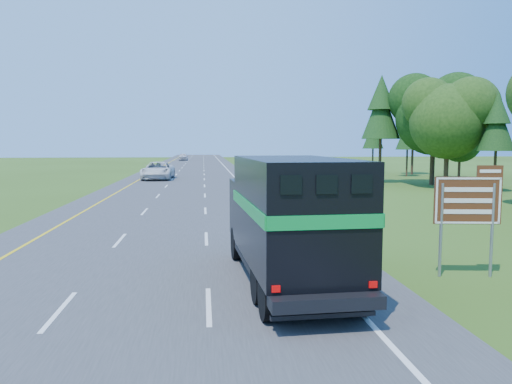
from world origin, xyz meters
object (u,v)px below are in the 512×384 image
Objects in this scene: horse_truck at (288,217)px; exit_sign at (469,205)px; far_car at (183,157)px; white_suv at (158,171)px.

horse_truck reaches higher than exit_sign.
exit_sign is (5.69, 0.37, 0.24)m from horse_truck.
horse_truck is 1.63× the size of far_car.
white_suv is 1.38× the size of far_car.
horse_truck is 1.18× the size of white_suv.
white_suv is (-7.61, 43.73, -0.99)m from horse_truck.
horse_truck reaches higher than white_suv.
horse_truck is at bearing -168.38° from exit_sign.
white_suv is at bearing 97.05° from horse_truck.
exit_sign is at bearing -70.82° from white_suv.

